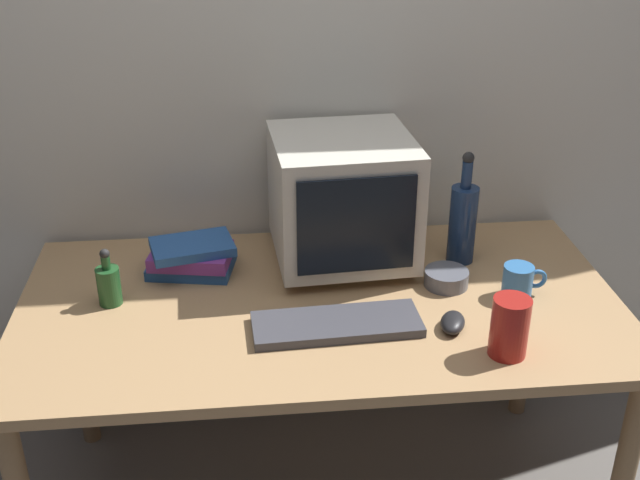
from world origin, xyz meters
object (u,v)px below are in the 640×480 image
object	(u,v)px
mug	(519,281)
metal_canister	(510,327)
crt_monitor	(342,199)
cd_spindle	(446,278)
bottle_tall	(463,221)
book_stack	(192,257)
bottle_short	(109,284)
keyboard	(337,324)
computer_mouse	(453,322)

from	to	relation	value
mug	metal_canister	bearing A→B (deg)	-113.40
crt_monitor	cd_spindle	size ratio (longest dim) A/B	3.41
bottle_tall	book_stack	xyz separation A→B (m)	(-0.77, 0.01, -0.08)
bottle_tall	bottle_short	xyz separation A→B (m)	(-0.97, -0.14, -0.07)
bottle_short	mug	distance (m)	1.08
bottle_short	cd_spindle	xyz separation A→B (m)	(0.90, 0.00, -0.04)
keyboard	bottle_short	bearing A→B (deg)	159.85
book_stack	bottle_tall	bearing A→B (deg)	-0.61
metal_canister	crt_monitor	bearing A→B (deg)	123.01
computer_mouse	bottle_short	xyz separation A→B (m)	(-0.86, 0.21, 0.04)
keyboard	mug	world-z (taller)	mug
computer_mouse	metal_canister	distance (m)	0.17
crt_monitor	bottle_short	size ratio (longest dim) A/B	2.56
bottle_short	book_stack	distance (m)	0.26
mug	bottle_short	bearing A→B (deg)	176.16
computer_mouse	book_stack	distance (m)	0.75
crt_monitor	bottle_tall	size ratio (longest dim) A/B	1.23
book_stack	bottle_short	bearing A→B (deg)	-143.76
bottle_tall	metal_canister	size ratio (longest dim) A/B	2.21
bottle_tall	mug	distance (m)	0.25
mug	cd_spindle	world-z (taller)	mug
cd_spindle	mug	bearing A→B (deg)	-23.03
keyboard	mug	bearing A→B (deg)	9.42
bottle_short	book_stack	bearing A→B (deg)	36.24
bottle_short	metal_canister	bearing A→B (deg)	-18.80
cd_spindle	bottle_short	bearing A→B (deg)	-179.85
bottle_tall	cd_spindle	world-z (taller)	bottle_tall
book_stack	metal_canister	xyz separation A→B (m)	(0.76, -0.48, 0.03)
crt_monitor	computer_mouse	size ratio (longest dim) A/B	4.09
book_stack	computer_mouse	bearing A→B (deg)	-28.80
keyboard	bottle_tall	distance (m)	0.53
bottle_short	computer_mouse	bearing A→B (deg)	-13.65
keyboard	metal_canister	world-z (taller)	metal_canister
cd_spindle	metal_canister	bearing A→B (deg)	-78.94
bottle_short	cd_spindle	size ratio (longest dim) A/B	1.33
bottle_tall	bottle_short	world-z (taller)	bottle_tall
crt_monitor	computer_mouse	bearing A→B (deg)	-59.53
bottle_tall	bottle_short	distance (m)	0.99
book_stack	keyboard	bearing A→B (deg)	-41.86
book_stack	mug	world-z (taller)	book_stack
crt_monitor	book_stack	size ratio (longest dim) A/B	1.58
bottle_short	book_stack	world-z (taller)	bottle_short
book_stack	mug	xyz separation A→B (m)	(0.87, -0.22, -0.00)
crt_monitor	mug	world-z (taller)	crt_monitor
computer_mouse	cd_spindle	xyz separation A→B (m)	(0.04, 0.21, 0.00)
computer_mouse	metal_canister	world-z (taller)	metal_canister
book_stack	metal_canister	bearing A→B (deg)	-32.33
computer_mouse	cd_spindle	world-z (taller)	cd_spindle
bottle_short	cd_spindle	bearing A→B (deg)	0.15
mug	keyboard	bearing A→B (deg)	-167.78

